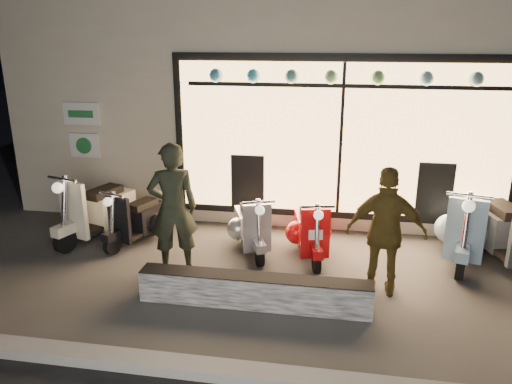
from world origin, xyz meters
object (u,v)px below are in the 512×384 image
woman (386,232)px  scooter_red (310,230)px  graffiti_barrier (254,291)px  man (173,208)px  scooter_silver (251,225)px

woman → scooter_red: bearing=-43.8°
graffiti_barrier → man: man is taller
scooter_red → woman: woman is taller
graffiti_barrier → scooter_red: (0.55, 1.67, 0.17)m
scooter_red → woman: 1.54m
scooter_red → woman: size_ratio=0.78×
scooter_red → man: man is taller
graffiti_barrier → man: size_ratio=1.55×
man → scooter_red: bearing=-175.7°
woman → scooter_silver: bearing=-26.9°
graffiti_barrier → woman: (1.55, 0.59, 0.63)m
scooter_silver → woman: woman is taller
man → woman: 2.81m
graffiti_barrier → man: 1.64m
scooter_silver → woman: bearing=-51.3°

